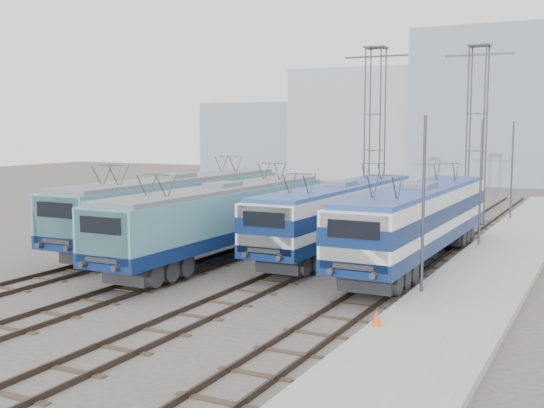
{
  "coord_description": "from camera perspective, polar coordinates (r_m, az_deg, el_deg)",
  "views": [
    {
      "loc": [
        15.06,
        -23.38,
        6.51
      ],
      "look_at": [
        -0.35,
        7.0,
        2.73
      ],
      "focal_mm": 45.0,
      "sensor_mm": 36.0,
      "label": 1
    }
  ],
  "objects": [
    {
      "name": "locomotive_far_left",
      "position": [
        38.23,
        -8.07,
        -0.02
      ],
      "size": [
        2.95,
        18.67,
        3.51
      ],
      "color": "navy",
      "rests_on": "ground"
    },
    {
      "name": "catenary_tower_west",
      "position": [
        47.81,
        8.59,
        6.42
      ],
      "size": [
        4.5,
        1.2,
        12.0
      ],
      "color": "#3F4247",
      "rests_on": "ground"
    },
    {
      "name": "locomotive_far_right",
      "position": [
        33.1,
        12.14,
        -1.07
      ],
      "size": [
        2.88,
        18.24,
        3.43
      ],
      "color": "navy",
      "rests_on": "ground"
    },
    {
      "name": "ground",
      "position": [
        28.56,
        -5.77,
        -6.87
      ],
      "size": [
        160.0,
        160.0,
        0.0
      ],
      "primitive_type": "plane",
      "color": "#514C47"
    },
    {
      "name": "locomotive_center_left",
      "position": [
        33.65,
        -4.31,
        -0.98
      ],
      "size": [
        2.84,
        17.95,
        3.38
      ],
      "color": "navy",
      "rests_on": "ground"
    },
    {
      "name": "mast_front",
      "position": [
        26.36,
        12.54,
        -0.37
      ],
      "size": [
        0.12,
        0.12,
        7.0
      ],
      "primitive_type": "cylinder",
      "color": "#3F4247",
      "rests_on": "ground"
    },
    {
      "name": "catenary_tower_east",
      "position": [
        48.15,
        16.76,
        6.23
      ],
      "size": [
        4.5,
        1.2,
        12.0
      ],
      "color": "#3F4247",
      "rests_on": "ground"
    },
    {
      "name": "platform",
      "position": [
        32.39,
        17.81,
        -5.3
      ],
      "size": [
        4.0,
        70.0,
        0.3
      ],
      "primitive_type": "cube",
      "color": "#9E9E99",
      "rests_on": "ground"
    },
    {
      "name": "building_far_west",
      "position": [
        96.55,
        -0.93,
        5.44
      ],
      "size": [
        14.0,
        10.0,
        10.0
      ],
      "primitive_type": "cube",
      "color": "#8C98A9",
      "rests_on": "ground"
    },
    {
      "name": "building_center",
      "position": [
        86.13,
        19.69,
        7.62
      ],
      "size": [
        22.0,
        14.0,
        18.0
      ],
      "primitive_type": "cube",
      "color": "#8C98A9",
      "rests_on": "ground"
    },
    {
      "name": "mast_rear",
      "position": [
        49.89,
        19.43,
        2.52
      ],
      "size": [
        0.12,
        0.12,
        7.0
      ],
      "primitive_type": "cylinder",
      "color": "#3F4247",
      "rests_on": "ground"
    },
    {
      "name": "building_west",
      "position": [
        90.19,
        8.15,
        6.58
      ],
      "size": [
        18.0,
        12.0,
        14.0
      ],
      "primitive_type": "cube",
      "color": "#A3ADB5",
      "rests_on": "ground"
    },
    {
      "name": "mast_mid",
      "position": [
        38.05,
        17.05,
        1.52
      ],
      "size": [
        0.12,
        0.12,
        7.0
      ],
      "primitive_type": "cylinder",
      "color": "#3F4247",
      "rests_on": "ground"
    },
    {
      "name": "locomotive_center_right",
      "position": [
        35.73,
        5.69,
        -0.55
      ],
      "size": [
        2.77,
        17.53,
        3.3
      ],
      "color": "navy",
      "rests_on": "ground"
    },
    {
      "name": "safety_cone",
      "position": [
        22.07,
        8.71,
        -9.39
      ],
      "size": [
        0.32,
        0.32,
        0.51
      ],
      "primitive_type": "cone",
      "color": "#FF5719",
      "rests_on": "platform"
    }
  ]
}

